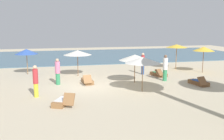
{
  "coord_description": "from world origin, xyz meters",
  "views": [
    {
      "loc": [
        -2.04,
        -16.34,
        4.06
      ],
      "look_at": [
        1.7,
        -0.22,
        1.1
      ],
      "focal_mm": 39.88,
      "sensor_mm": 36.0,
      "label": 1
    }
  ],
  "objects_px": {
    "umbrella_4": "(143,60)",
    "umbrella_1": "(78,53)",
    "person_0": "(36,81)",
    "umbrella_7": "(135,57)",
    "person_3": "(58,71)",
    "umbrella_2": "(177,46)",
    "lounger_1": "(199,83)",
    "lounger_3": "(63,101)",
    "person_2": "(165,68)",
    "umbrella_6": "(204,49)",
    "person_1": "(143,63)",
    "lounger_0": "(87,81)",
    "umbrella_0": "(26,52)",
    "lounger_2": "(159,74)"
  },
  "relations": [
    {
      "from": "umbrella_4",
      "to": "umbrella_7",
      "type": "height_order",
      "value": "umbrella_4"
    },
    {
      "from": "umbrella_2",
      "to": "lounger_3",
      "type": "relative_size",
      "value": 1.35
    },
    {
      "from": "umbrella_4",
      "to": "umbrella_1",
      "type": "bearing_deg",
      "value": 120.96
    },
    {
      "from": "umbrella_4",
      "to": "umbrella_6",
      "type": "distance_m",
      "value": 8.77
    },
    {
      "from": "lounger_3",
      "to": "person_2",
      "type": "xyz_separation_m",
      "value": [
        7.6,
        4.07,
        0.82
      ]
    },
    {
      "from": "lounger_3",
      "to": "person_0",
      "type": "xyz_separation_m",
      "value": [
        -1.45,
        1.76,
        0.79
      ]
    },
    {
      "from": "person_0",
      "to": "umbrella_1",
      "type": "bearing_deg",
      "value": 62.37
    },
    {
      "from": "umbrella_0",
      "to": "person_1",
      "type": "bearing_deg",
      "value": -13.15
    },
    {
      "from": "umbrella_0",
      "to": "umbrella_6",
      "type": "xyz_separation_m",
      "value": [
        14.86,
        -2.62,
        0.15
      ]
    },
    {
      "from": "umbrella_2",
      "to": "person_2",
      "type": "xyz_separation_m",
      "value": [
        -3.18,
        -4.44,
        -1.2
      ]
    },
    {
      "from": "lounger_1",
      "to": "person_1",
      "type": "bearing_deg",
      "value": 118.75
    },
    {
      "from": "lounger_2",
      "to": "lounger_3",
      "type": "height_order",
      "value": "lounger_3"
    },
    {
      "from": "umbrella_4",
      "to": "person_0",
      "type": "xyz_separation_m",
      "value": [
        -6.37,
        0.18,
        -1.01
      ]
    },
    {
      "from": "umbrella_6",
      "to": "umbrella_7",
      "type": "height_order",
      "value": "umbrella_6"
    },
    {
      "from": "person_2",
      "to": "lounger_3",
      "type": "bearing_deg",
      "value": -151.86
    },
    {
      "from": "umbrella_6",
      "to": "person_2",
      "type": "relative_size",
      "value": 1.16
    },
    {
      "from": "umbrella_2",
      "to": "person_3",
      "type": "distance_m",
      "value": 11.68
    },
    {
      "from": "umbrella_0",
      "to": "umbrella_4",
      "type": "relative_size",
      "value": 0.98
    },
    {
      "from": "person_1",
      "to": "person_3",
      "type": "height_order",
      "value": "person_3"
    },
    {
      "from": "person_0",
      "to": "person_1",
      "type": "relative_size",
      "value": 1.02
    },
    {
      "from": "person_2",
      "to": "person_3",
      "type": "bearing_deg",
      "value": 175.6
    },
    {
      "from": "umbrella_4",
      "to": "umbrella_6",
      "type": "relative_size",
      "value": 0.96
    },
    {
      "from": "umbrella_6",
      "to": "umbrella_7",
      "type": "bearing_deg",
      "value": -161.39
    },
    {
      "from": "umbrella_4",
      "to": "lounger_2",
      "type": "height_order",
      "value": "umbrella_4"
    },
    {
      "from": "umbrella_6",
      "to": "lounger_0",
      "type": "distance_m",
      "value": 10.72
    },
    {
      "from": "umbrella_6",
      "to": "lounger_2",
      "type": "height_order",
      "value": "umbrella_6"
    },
    {
      "from": "umbrella_7",
      "to": "person_3",
      "type": "xyz_separation_m",
      "value": [
        -5.4,
        0.63,
        -0.9
      ]
    },
    {
      "from": "umbrella_1",
      "to": "lounger_2",
      "type": "xyz_separation_m",
      "value": [
        6.39,
        -1.54,
        -1.74
      ]
    },
    {
      "from": "umbrella_2",
      "to": "person_1",
      "type": "xyz_separation_m",
      "value": [
        -3.93,
        -1.69,
        -1.25
      ]
    },
    {
      "from": "umbrella_1",
      "to": "umbrella_2",
      "type": "height_order",
      "value": "umbrella_2"
    },
    {
      "from": "umbrella_6",
      "to": "person_3",
      "type": "distance_m",
      "value": 12.6
    },
    {
      "from": "lounger_2",
      "to": "umbrella_6",
      "type": "bearing_deg",
      "value": 7.91
    },
    {
      "from": "person_2",
      "to": "umbrella_2",
      "type": "bearing_deg",
      "value": 54.41
    },
    {
      "from": "umbrella_0",
      "to": "umbrella_6",
      "type": "relative_size",
      "value": 0.95
    },
    {
      "from": "umbrella_1",
      "to": "umbrella_2",
      "type": "bearing_deg",
      "value": 7.17
    },
    {
      "from": "umbrella_2",
      "to": "umbrella_6",
      "type": "height_order",
      "value": "umbrella_2"
    },
    {
      "from": "umbrella_4",
      "to": "lounger_0",
      "type": "xyz_separation_m",
      "value": [
        -3.05,
        2.97,
        -1.8
      ]
    },
    {
      "from": "lounger_0",
      "to": "lounger_1",
      "type": "relative_size",
      "value": 0.98
    },
    {
      "from": "umbrella_0",
      "to": "lounger_1",
      "type": "xyz_separation_m",
      "value": [
        11.95,
        -6.73,
        -1.75
      ]
    },
    {
      "from": "umbrella_4",
      "to": "person_0",
      "type": "relative_size",
      "value": 1.17
    },
    {
      "from": "umbrella_1",
      "to": "umbrella_4",
      "type": "bearing_deg",
      "value": -59.04
    },
    {
      "from": "umbrella_2",
      "to": "lounger_1",
      "type": "xyz_separation_m",
      "value": [
        -1.44,
        -6.21,
        -2.01
      ]
    },
    {
      "from": "umbrella_1",
      "to": "umbrella_4",
      "type": "distance_m",
      "value": 6.71
    },
    {
      "from": "lounger_3",
      "to": "lounger_0",
      "type": "bearing_deg",
      "value": 67.72
    },
    {
      "from": "umbrella_1",
      "to": "person_0",
      "type": "bearing_deg",
      "value": -117.63
    },
    {
      "from": "lounger_3",
      "to": "person_3",
      "type": "height_order",
      "value": "person_3"
    },
    {
      "from": "umbrella_7",
      "to": "lounger_2",
      "type": "xyz_separation_m",
      "value": [
        2.63,
        1.75,
        -1.65
      ]
    },
    {
      "from": "person_3",
      "to": "person_2",
      "type": "bearing_deg",
      "value": -4.4
    },
    {
      "from": "umbrella_1",
      "to": "umbrella_0",
      "type": "bearing_deg",
      "value": 157.47
    },
    {
      "from": "umbrella_2",
      "to": "lounger_1",
      "type": "bearing_deg",
      "value": -103.1
    }
  ]
}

